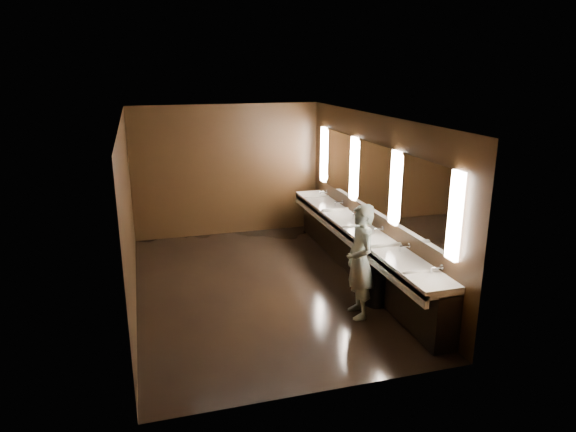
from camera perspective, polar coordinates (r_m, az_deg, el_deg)
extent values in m
plane|color=black|center=(8.69, -3.11, -7.85)|extent=(6.00, 6.00, 0.00)
cube|color=#2D2D2B|center=(7.96, -3.42, 10.86)|extent=(4.00, 6.00, 0.02)
cube|color=black|center=(11.08, -6.79, 5.02)|extent=(4.00, 0.02, 2.80)
cube|color=black|center=(5.49, 3.91, -6.88)|extent=(4.00, 0.02, 2.80)
cube|color=black|center=(8.02, -17.31, -0.01)|extent=(0.02, 6.00, 2.80)
cube|color=black|center=(8.86, 9.45, 2.03)|extent=(0.02, 6.00, 2.80)
cube|color=black|center=(9.08, 8.13, -4.14)|extent=(0.36, 5.40, 0.81)
cube|color=white|center=(8.90, 7.69, -1.52)|extent=(0.55, 5.40, 0.12)
cube|color=white|center=(8.83, 6.21, -2.15)|extent=(0.06, 5.40, 0.18)
cylinder|color=silver|center=(7.11, 16.25, -5.51)|extent=(0.18, 0.04, 0.04)
cylinder|color=silver|center=(7.82, 12.85, -3.26)|extent=(0.18, 0.04, 0.04)
cylinder|color=silver|center=(8.55, 10.04, -1.38)|extent=(0.18, 0.04, 0.04)
cylinder|color=silver|center=(9.31, 7.68, 0.20)|extent=(0.18, 0.04, 0.04)
cylinder|color=silver|center=(10.09, 5.68, 1.54)|extent=(0.18, 0.04, 0.04)
cylinder|color=silver|center=(10.89, 3.97, 2.69)|extent=(0.18, 0.04, 0.04)
cube|color=white|center=(6.75, 18.09, -0.03)|extent=(0.06, 0.22, 1.15)
cube|color=white|center=(7.40, 14.77, 1.66)|extent=(0.03, 1.32, 1.15)
cube|color=white|center=(8.07, 11.80, 3.06)|extent=(0.06, 0.23, 1.15)
cube|color=white|center=(8.77, 9.47, 4.24)|extent=(0.03, 1.32, 1.15)
cube|color=white|center=(9.48, 7.32, 5.23)|extent=(0.06, 0.23, 1.15)
cube|color=white|center=(10.21, 5.61, 6.09)|extent=(0.03, 1.32, 1.15)
cube|color=white|center=(10.94, 3.99, 6.82)|extent=(0.06, 0.22, 1.15)
imported|color=#7FB2BD|center=(7.49, 8.00, -5.03)|extent=(0.45, 0.64, 1.70)
cylinder|color=black|center=(8.09, 9.75, -7.78)|extent=(0.46, 0.46, 0.56)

